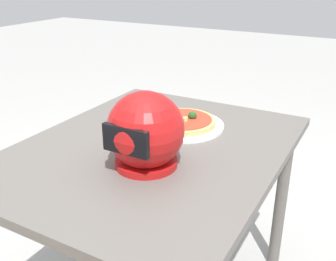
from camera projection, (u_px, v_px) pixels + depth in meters
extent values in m
cube|color=#5B5651|center=(152.00, 150.00, 1.33)|extent=(0.84, 1.06, 0.03)
cylinder|color=#5B5651|center=(281.00, 200.00, 1.69)|extent=(0.05, 0.05, 0.68)
cylinder|color=#5B5651|center=(141.00, 163.00, 2.01)|extent=(0.05, 0.05, 0.68)
cylinder|color=white|center=(182.00, 125.00, 1.48)|extent=(0.31, 0.31, 0.01)
cylinder|color=tan|center=(182.00, 122.00, 1.47)|extent=(0.25, 0.25, 0.02)
cylinder|color=red|center=(182.00, 119.00, 1.47)|extent=(0.22, 0.22, 0.00)
sphere|color=#234C1E|center=(164.00, 115.00, 1.47)|extent=(0.04, 0.04, 0.04)
sphere|color=#234C1E|center=(174.00, 114.00, 1.48)|extent=(0.04, 0.04, 0.04)
sphere|color=#234C1E|center=(177.00, 116.00, 1.47)|extent=(0.03, 0.03, 0.03)
sphere|color=#234C1E|center=(192.00, 116.00, 1.47)|extent=(0.03, 0.03, 0.03)
cylinder|color=#E0D172|center=(185.00, 119.00, 1.44)|extent=(0.03, 0.03, 0.01)
cylinder|color=#E0D172|center=(157.00, 119.00, 1.45)|extent=(0.03, 0.03, 0.01)
cylinder|color=#E0D172|center=(163.00, 116.00, 1.47)|extent=(0.02, 0.02, 0.02)
sphere|color=#B21414|center=(146.00, 130.00, 1.15)|extent=(0.23, 0.23, 0.23)
cylinder|color=#B21414|center=(146.00, 162.00, 1.19)|extent=(0.19, 0.19, 0.02)
cube|color=black|center=(126.00, 141.00, 1.07)|extent=(0.14, 0.02, 0.08)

